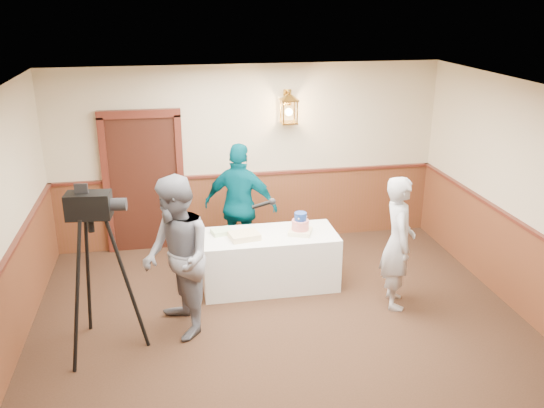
{
  "coord_description": "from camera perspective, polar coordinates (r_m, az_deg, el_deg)",
  "views": [
    {
      "loc": [
        -1.21,
        -5.04,
        3.74
      ],
      "look_at": [
        0.04,
        1.7,
        1.25
      ],
      "focal_mm": 38.0,
      "sensor_mm": 36.0,
      "label": 1
    }
  ],
  "objects": [
    {
      "name": "baker",
      "position": [
        7.32,
        12.39,
        -3.75
      ],
      "size": [
        0.53,
        0.69,
        1.71
      ],
      "primitive_type": "imported",
      "rotation": [
        0.0,
        0.0,
        1.36
      ],
      "color": "#A6A5AB",
      "rests_on": "ground"
    },
    {
      "name": "interviewer",
      "position": [
        6.6,
        -9.42,
        -5.31
      ],
      "size": [
        1.63,
        1.08,
        1.9
      ],
      "rotation": [
        0.0,
        0.0,
        -1.32
      ],
      "color": "slate",
      "rests_on": "ground"
    },
    {
      "name": "assistant_p",
      "position": [
        8.22,
        -3.12,
        -0.2
      ],
      "size": [
        1.16,
        0.84,
        1.82
      ],
      "primitive_type": "imported",
      "rotation": [
        0.0,
        0.0,
        2.72
      ],
      "color": "#004250",
      "rests_on": "ground"
    },
    {
      "name": "sheet_cake_green",
      "position": [
        7.7,
        -5.03,
        -2.73
      ],
      "size": [
        0.3,
        0.26,
        0.06
      ],
      "primitive_type": "cube",
      "rotation": [
        0.0,
        0.0,
        0.23
      ],
      "color": "#C1E9A4",
      "rests_on": "display_table"
    },
    {
      "name": "ground",
      "position": [
        6.39,
        2.5,
        -15.87
      ],
      "size": [
        7.0,
        7.0,
        0.0
      ],
      "primitive_type": "plane",
      "color": "#311F13",
      "rests_on": "ground"
    },
    {
      "name": "tiered_cake",
      "position": [
        7.65,
        2.82,
        -2.13
      ],
      "size": [
        0.38,
        0.38,
        0.3
      ],
      "rotation": [
        0.0,
        0.0,
        -0.4
      ],
      "color": "#FFF3C6",
      "rests_on": "display_table"
    },
    {
      "name": "sheet_cake_yellow",
      "position": [
        7.52,
        -2.76,
        -3.16
      ],
      "size": [
        0.42,
        0.35,
        0.08
      ],
      "primitive_type": "cube",
      "rotation": [
        0.0,
        0.0,
        0.18
      ],
      "color": "#EACE8C",
      "rests_on": "display_table"
    },
    {
      "name": "display_table",
      "position": [
        7.81,
        -0.27,
        -5.55
      ],
      "size": [
        1.8,
        0.8,
        0.75
      ],
      "primitive_type": "cube",
      "color": "white",
      "rests_on": "ground"
    },
    {
      "name": "room_shell",
      "position": [
        6.04,
        1.25,
        -1.6
      ],
      "size": [
        6.02,
        7.02,
        2.81
      ],
      "color": "beige",
      "rests_on": "ground"
    },
    {
      "name": "tv_camera_rig",
      "position": [
        6.54,
        -16.89,
        -7.41
      ],
      "size": [
        0.72,
        0.68,
        1.85
      ],
      "rotation": [
        0.0,
        0.0,
        -0.09
      ],
      "color": "black",
      "rests_on": "ground"
    }
  ]
}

